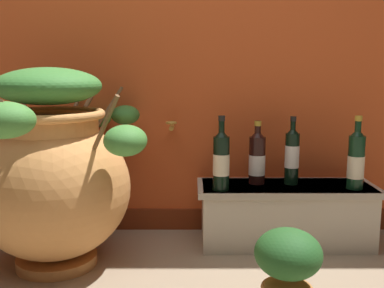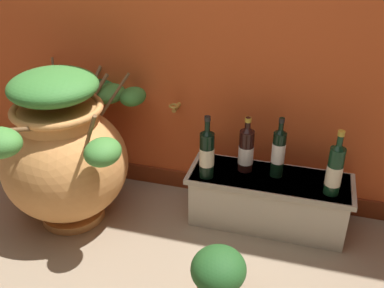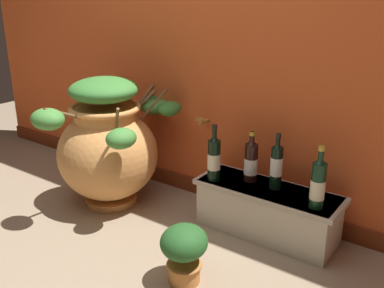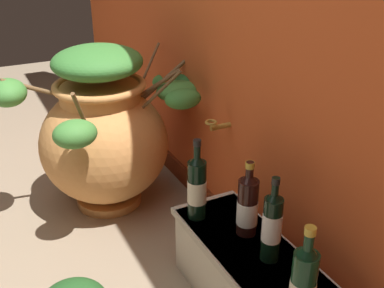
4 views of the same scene
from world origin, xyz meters
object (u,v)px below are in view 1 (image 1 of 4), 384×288
Objects in this scene: terracotta_urn at (57,172)px; wine_bottle_right at (259,157)px; wine_bottle_back at (223,159)px; potted_shrub at (290,265)px; wine_bottle_middle at (358,159)px; wine_bottle_left at (294,154)px.

wine_bottle_right is at bearing 16.81° from terracotta_urn.
wine_bottle_right is 0.89× the size of wine_bottle_back.
terracotta_urn is at bearing -163.19° from wine_bottle_right.
potted_shrub is at bearing -70.79° from wine_bottle_back.
wine_bottle_back reaches higher than wine_bottle_middle.
wine_bottle_back is at bearing -162.35° from wine_bottle_left.
wine_bottle_middle is at bearing -17.75° from wine_bottle_left.
wine_bottle_left is 1.08× the size of wine_bottle_right.
wine_bottle_left reaches higher than potted_shrub.
wine_bottle_right is at bearing 167.51° from wine_bottle_middle.
potted_shrub is (0.01, -0.69, -0.25)m from wine_bottle_right.
terracotta_urn reaches higher than wine_bottle_middle.
wine_bottle_middle reaches higher than wine_bottle_left.
wine_bottle_left is at bearing -3.28° from wine_bottle_right.
wine_bottle_back reaches higher than potted_shrub.
terracotta_urn is at bearing -168.09° from wine_bottle_back.
wine_bottle_middle is 1.11× the size of wine_bottle_right.
terracotta_urn reaches higher than potted_shrub.
terracotta_urn is at bearing -172.64° from wine_bottle_middle.
potted_shrub is (0.93, -0.42, -0.24)m from terracotta_urn.
terracotta_urn reaches higher than wine_bottle_right.
wine_bottle_back is 0.66m from potted_shrub.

